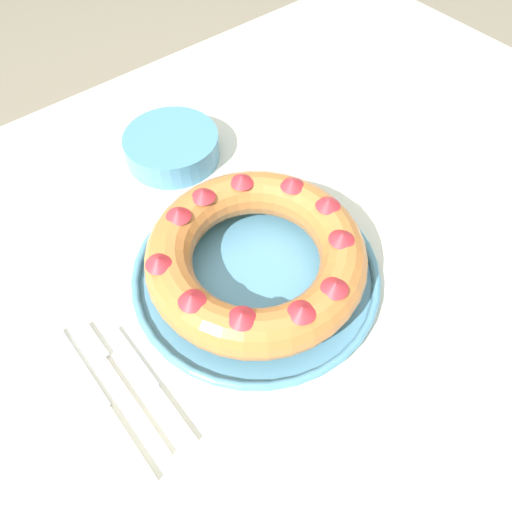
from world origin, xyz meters
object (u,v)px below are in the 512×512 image
at_px(serving_dish, 256,274).
at_px(fork, 114,378).
at_px(bundt_cake, 256,256).
at_px(napkin, 410,190).
at_px(side_bowl, 172,147).
at_px(cake_knife, 154,392).
at_px(serving_knife, 106,413).

height_order(serving_dish, fork, serving_dish).
bearing_deg(serving_dish, fork, -178.43).
bearing_deg(bundt_cake, napkin, -4.75).
height_order(bundt_cake, side_bowl, bundt_cake).
relative_size(side_bowl, napkin, 0.97).
distance_m(serving_dish, cake_knife, 0.22).
xyz_separation_m(bundt_cake, side_bowl, (0.05, 0.29, -0.03)).
bearing_deg(bundt_cake, side_bowl, 80.37).
distance_m(bundt_cake, napkin, 0.32).
bearing_deg(side_bowl, serving_knife, -133.75).
bearing_deg(serving_dish, napkin, -4.75).
xyz_separation_m(serving_dish, fork, (-0.24, -0.01, -0.01)).
relative_size(fork, serving_knife, 0.89).
height_order(serving_knife, side_bowl, side_bowl).
bearing_deg(cake_knife, fork, 115.77).
xyz_separation_m(serving_dish, side_bowl, (0.05, 0.29, 0.01)).
bearing_deg(fork, cake_knife, -63.47).
relative_size(cake_knife, napkin, 1.14).
distance_m(serving_knife, napkin, 0.58).
bearing_deg(napkin, fork, 177.99).
xyz_separation_m(side_bowl, napkin, (0.26, -0.32, -0.02)).
relative_size(bundt_cake, napkin, 1.82).
bearing_deg(bundt_cake, serving_knife, -171.47).
relative_size(fork, napkin, 1.29).
bearing_deg(serving_dish, serving_knife, -171.47).
xyz_separation_m(fork, side_bowl, (0.29, 0.30, 0.02)).
bearing_deg(serving_knife, napkin, 4.57).
relative_size(cake_knife, side_bowl, 1.18).
bearing_deg(fork, side_bowl, 40.68).
xyz_separation_m(bundt_cake, napkin, (0.31, -0.03, -0.05)).
relative_size(bundt_cake, side_bowl, 1.88).
bearing_deg(serving_dish, side_bowl, 80.37).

